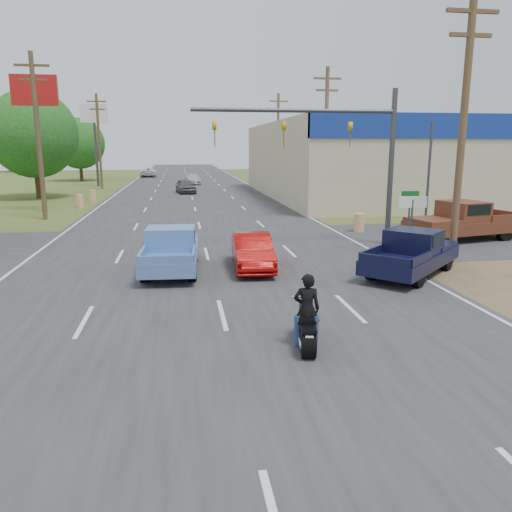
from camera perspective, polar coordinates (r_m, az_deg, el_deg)
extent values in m
cube|color=#2D2D30|center=(45.07, -7.30, 6.56)|extent=(15.00, 180.00, 0.02)
cube|color=#2D2D30|center=(23.29, -5.94, 1.26)|extent=(120.00, 10.00, 0.02)
cylinder|color=#4C3823|center=(20.71, 22.52, 12.93)|extent=(0.28, 0.28, 10.00)
cube|color=#4C3823|center=(21.24, 23.53, 24.29)|extent=(2.00, 0.14, 0.14)
cube|color=#4C3823|center=(21.08, 23.33, 22.18)|extent=(1.60, 0.14, 0.14)
cylinder|color=#4C3823|center=(37.35, 7.97, 13.05)|extent=(0.28, 0.28, 10.00)
cube|color=#4C3823|center=(37.65, 8.17, 19.45)|extent=(2.00, 0.14, 0.14)
cube|color=#4C3823|center=(37.56, 8.14, 18.24)|extent=(1.60, 0.14, 0.14)
cylinder|color=#4C3823|center=(54.86, 2.53, 12.88)|extent=(0.28, 0.28, 10.00)
cube|color=#4C3823|center=(55.06, 2.58, 17.25)|extent=(2.00, 0.14, 0.14)
cube|color=#4C3823|center=(55.00, 2.57, 16.42)|extent=(1.60, 0.14, 0.14)
cylinder|color=#4C3823|center=(33.93, -23.64, 12.24)|extent=(0.28, 0.28, 10.00)
cube|color=#4C3823|center=(34.25, -24.27, 19.26)|extent=(2.00, 0.14, 0.14)
cube|color=#4C3823|center=(34.15, -24.15, 17.94)|extent=(1.60, 0.14, 0.14)
cylinder|color=#4C3823|center=(57.47, -17.48, 12.31)|extent=(0.28, 0.28, 10.00)
cube|color=#4C3823|center=(57.67, -17.76, 16.48)|extent=(2.00, 0.14, 0.14)
cube|color=#4C3823|center=(57.61, -17.71, 15.69)|extent=(1.60, 0.14, 0.14)
cylinder|color=#422D19|center=(48.56, -23.70, 7.95)|extent=(0.44, 0.44, 3.24)
sphere|color=#164D1A|center=(48.49, -24.12, 12.61)|extent=(7.56, 7.56, 7.56)
cylinder|color=#422D19|center=(72.12, -19.36, 9.24)|extent=(0.44, 0.44, 2.88)
sphere|color=#164D1A|center=(72.06, -19.57, 12.03)|extent=(6.72, 6.72, 6.72)
cylinder|color=#422D19|center=(104.58, 8.83, 10.67)|extent=(0.44, 0.44, 3.42)
sphere|color=#164D1A|center=(104.55, 8.91, 12.96)|extent=(7.98, 7.98, 7.98)
cylinder|color=#422D19|center=(104.00, -25.15, 9.76)|extent=(0.44, 0.44, 3.78)
sphere|color=#164D1A|center=(103.99, -25.38, 12.30)|extent=(8.82, 8.82, 8.82)
cylinder|color=orange|center=(19.50, 19.15, -0.06)|extent=(0.56, 0.56, 1.00)
cylinder|color=orange|center=(27.32, 11.69, 3.75)|extent=(0.56, 0.56, 1.00)
cylinder|color=orange|center=(39.75, -19.50, 5.91)|extent=(0.56, 0.56, 1.00)
cylinder|color=orange|center=(43.62, -18.15, 6.51)|extent=(0.56, 0.56, 1.00)
cylinder|color=#3F3F44|center=(38.04, -23.51, 11.40)|extent=(0.30, 0.30, 9.00)
cube|color=#B21414|center=(38.23, -24.00, 16.93)|extent=(3.00, 0.35, 2.00)
cylinder|color=#3F3F44|center=(61.58, -17.83, 11.79)|extent=(0.30, 0.30, 9.00)
cube|color=white|center=(61.69, -18.06, 15.22)|extent=(3.00, 0.35, 2.00)
cylinder|color=#3F3F44|center=(21.22, 17.28, 2.95)|extent=(0.08, 0.08, 2.40)
cube|color=white|center=(21.08, 17.47, 5.90)|extent=(1.20, 0.05, 0.45)
cylinder|color=#3F3F44|center=(22.81, 17.02, 3.59)|extent=(0.08, 0.08, 2.40)
cube|color=#0C591E|center=(22.67, 17.23, 6.84)|extent=(0.80, 0.04, 0.22)
cylinder|color=#3F3F44|center=(23.84, 15.16, 9.61)|extent=(0.24, 0.24, 7.00)
cylinder|color=#3F3F44|center=(22.46, 4.51, 16.24)|extent=(9.00, 0.18, 0.18)
imported|color=gold|center=(23.12, 10.75, 14.84)|extent=(0.18, 0.40, 1.10)
imported|color=gold|center=(22.33, 3.20, 15.12)|extent=(0.18, 0.40, 1.10)
imported|color=gold|center=(21.92, -4.78, 15.15)|extent=(0.18, 0.40, 1.10)
imported|color=#9B0807|center=(18.51, -0.42, 0.46)|extent=(1.55, 4.00, 1.30)
cylinder|color=black|center=(10.94, 6.01, -9.97)|extent=(0.40, 0.67, 0.62)
cylinder|color=black|center=(12.22, 5.43, -7.53)|extent=(0.21, 0.63, 0.62)
cube|color=black|center=(11.51, 5.72, -7.36)|extent=(0.39, 1.15, 0.28)
cube|color=black|center=(11.67, 5.64, -6.10)|extent=(0.33, 0.55, 0.21)
cube|color=black|center=(11.19, 5.86, -7.12)|extent=(0.36, 0.56, 0.09)
cylinder|color=white|center=(11.87, 5.55, -4.67)|extent=(0.61, 0.15, 0.05)
cube|color=white|center=(10.67, 6.14, -9.35)|extent=(0.17, 0.05, 0.11)
imported|color=black|center=(11.29, 5.81, -6.52)|extent=(0.65, 0.48, 1.63)
cylinder|color=black|center=(19.97, -11.59, 0.29)|extent=(0.32, 0.76, 0.75)
cylinder|color=black|center=(19.86, -7.07, 0.38)|extent=(0.32, 0.76, 0.75)
cylinder|color=black|center=(17.13, -12.59, -1.74)|extent=(0.32, 0.76, 0.75)
cylinder|color=black|center=(17.01, -7.32, -1.65)|extent=(0.32, 0.76, 0.75)
cube|color=#5A84C2|center=(18.43, -9.65, 0.02)|extent=(2.14, 4.97, 0.49)
cube|color=#5A84C2|center=(19.80, -9.39, 1.80)|extent=(1.88, 1.95, 0.17)
cube|color=#5A84C2|center=(18.40, -9.70, 2.03)|extent=(1.80, 1.55, 0.80)
cube|color=black|center=(18.38, -9.71, 2.46)|extent=(1.82, 1.26, 0.42)
cube|color=#5A84C2|center=(16.02, -10.29, -0.48)|extent=(1.73, 0.17, 0.28)
cylinder|color=black|center=(20.14, 16.64, 0.13)|extent=(0.74, 0.72, 0.75)
cylinder|color=black|center=(19.66, 20.92, -0.47)|extent=(0.74, 0.72, 0.75)
cylinder|color=black|center=(17.50, 13.17, -1.48)|extent=(0.74, 0.72, 0.75)
cylinder|color=black|center=(16.93, 18.02, -2.22)|extent=(0.74, 0.72, 0.75)
cube|color=black|center=(18.49, 17.31, -0.32)|extent=(4.82, 4.74, 0.49)
cube|color=black|center=(19.79, 18.86, 1.29)|extent=(2.57, 2.57, 0.17)
cube|color=black|center=(18.46, 17.55, 1.66)|extent=(2.25, 2.26, 0.80)
cube|color=black|center=(18.43, 17.57, 2.09)|extent=(2.07, 2.08, 0.42)
cube|color=black|center=(16.23, 14.43, -0.50)|extent=(1.25, 1.30, 0.28)
cylinder|color=black|center=(24.60, 21.14, 2.11)|extent=(0.94, 0.52, 0.88)
cylinder|color=black|center=(25.98, 18.41, 2.81)|extent=(0.94, 0.52, 0.88)
cylinder|color=black|center=(27.03, 26.58, 2.48)|extent=(0.94, 0.52, 0.88)
cylinder|color=black|center=(28.29, 23.82, 3.12)|extent=(0.94, 0.52, 0.88)
cube|color=#5D2C1C|center=(26.40, 22.62, 3.17)|extent=(6.09, 3.42, 0.57)
cube|color=#5D2C1C|center=(25.20, 19.83, 3.83)|extent=(2.59, 2.53, 0.20)
cube|color=#5D2C1C|center=(26.23, 22.57, 4.78)|extent=(2.13, 2.36, 0.94)
cube|color=black|center=(26.21, 22.60, 5.14)|extent=(1.80, 2.33, 0.50)
cube|color=#5D2C1C|center=(28.36, 26.83, 4.27)|extent=(0.53, 2.00, 0.33)
imported|color=#515156|center=(50.30, -8.05, 7.92)|extent=(2.21, 4.32, 1.41)
imported|color=silver|center=(62.51, -7.23, 8.70)|extent=(1.99, 4.30, 1.22)
imported|color=silver|center=(79.44, -12.19, 9.35)|extent=(2.48, 5.17, 1.42)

